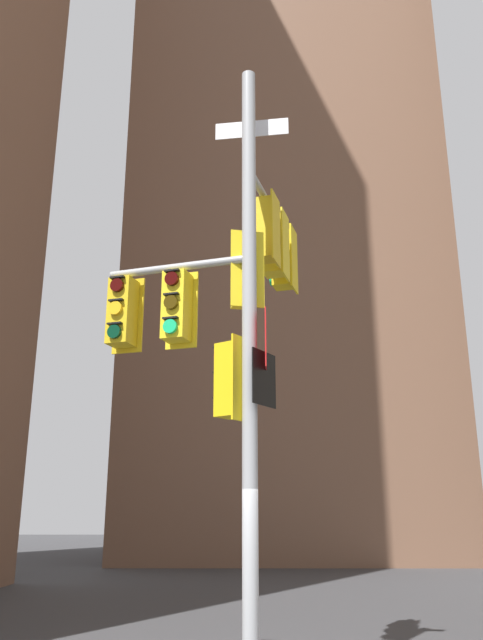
% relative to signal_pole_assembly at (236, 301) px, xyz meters
% --- Properties ---
extents(building_mid_block, '(15.99, 15.99, 45.69)m').
position_rel_signal_pole_assembly_xyz_m(building_mid_block, '(2.22, 27.12, 17.67)').
color(building_mid_block, brown).
rests_on(building_mid_block, ground).
extents(signal_pole_assembly, '(2.95, 2.62, 8.66)m').
position_rel_signal_pole_assembly_xyz_m(signal_pole_assembly, '(0.00, 0.00, 0.00)').
color(signal_pole_assembly, '#9EA0A3').
rests_on(signal_pole_assembly, ground).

